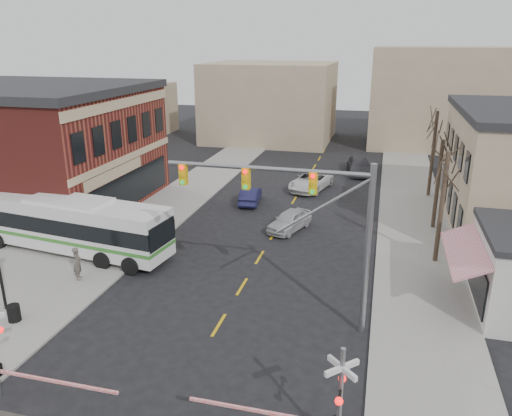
{
  "coord_description": "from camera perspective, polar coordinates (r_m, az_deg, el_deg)",
  "views": [
    {
      "loc": [
        6.86,
        -17.53,
        12.88
      ],
      "look_at": [
        -0.04,
        9.24,
        3.5
      ],
      "focal_mm": 35.0,
      "sensor_mm": 36.0,
      "label": 1
    }
  ],
  "objects": [
    {
      "name": "transit_bus",
      "position": [
        33.3,
        -20.32,
        -1.71
      ],
      "size": [
        13.46,
        4.55,
        3.4
      ],
      "color": "silver",
      "rests_on": "ground"
    },
    {
      "name": "car_b",
      "position": [
        41.09,
        -0.66,
        1.45
      ],
      "size": [
        1.9,
        4.23,
        1.35
      ],
      "primitive_type": "imported",
      "rotation": [
        0.0,
        0.0,
        3.26
      ],
      "color": "#19193E",
      "rests_on": "ground"
    },
    {
      "name": "car_a",
      "position": [
        35.37,
        3.86,
        -1.42
      ],
      "size": [
        3.01,
        4.53,
        1.43
      ],
      "primitive_type": "imported",
      "rotation": [
        0.0,
        0.0,
        -0.34
      ],
      "color": "#B0B0B5",
      "rests_on": "ground"
    },
    {
      "name": "rr_crossing_west",
      "position": [
        21.24,
        -27.08,
        -14.47
      ],
      "size": [
        5.6,
        1.36,
        4.0
      ],
      "color": "gray",
      "rests_on": "ground"
    },
    {
      "name": "sidewalk_east",
      "position": [
        39.75,
        17.45,
        -0.97
      ],
      "size": [
        5.0,
        60.0,
        0.12
      ],
      "primitive_type": "cube",
      "color": "gray",
      "rests_on": "ground"
    },
    {
      "name": "car_d",
      "position": [
        51.45,
        11.73,
        4.75
      ],
      "size": [
        3.04,
        5.72,
        1.58
      ],
      "primitive_type": "imported",
      "rotation": [
        0.0,
        0.0,
        0.16
      ],
      "color": "#3A3A3F",
      "rests_on": "ground"
    },
    {
      "name": "tree_east_c",
      "position": [
        44.68,
        19.54,
        5.83
      ],
      "size": [
        0.28,
        0.28,
        7.2
      ],
      "color": "#382B21",
      "rests_on": "sidewalk_east"
    },
    {
      "name": "ground",
      "position": [
        22.81,
        -5.93,
        -15.75
      ],
      "size": [
        160.0,
        160.0,
        0.0
      ],
      "primitive_type": "plane",
      "color": "black",
      "rests_on": "ground"
    },
    {
      "name": "traffic_signal_mast",
      "position": [
        22.07,
        6.13,
        -0.35
      ],
      "size": [
        9.33,
        0.3,
        8.0
      ],
      "color": "gray",
      "rests_on": "ground"
    },
    {
      "name": "trash_bin",
      "position": [
        26.84,
        -25.94,
        -10.74
      ],
      "size": [
        0.6,
        0.6,
        0.81
      ],
      "primitive_type": "cylinder",
      "color": "black",
      "rests_on": "sidewalk_west"
    },
    {
      "name": "pedestrian_far",
      "position": [
        33.36,
        -20.17,
        -3.2
      ],
      "size": [
        1.06,
        1.15,
        1.91
      ],
      "primitive_type": "imported",
      "rotation": [
        0.0,
        0.0,
        1.11
      ],
      "color": "#37335A",
      "rests_on": "sidewalk_west"
    },
    {
      "name": "tree_east_a",
      "position": [
        31.2,
        20.43,
        0.02
      ],
      "size": [
        0.28,
        0.28,
        6.75
      ],
      "color": "#382B21",
      "rests_on": "sidewalk_east"
    },
    {
      "name": "tree_east_b",
      "position": [
        37.02,
        20.05,
        2.54
      ],
      "size": [
        0.28,
        0.28,
        6.3
      ],
      "color": "#382B21",
      "rests_on": "sidewalk_east"
    },
    {
      "name": "car_c",
      "position": [
        45.14,
        6.28,
        3.07
      ],
      "size": [
        3.81,
        6.04,
        1.56
      ],
      "primitive_type": "imported",
      "rotation": [
        0.0,
        0.0,
        -0.23
      ],
      "color": "silver",
      "rests_on": "ground"
    },
    {
      "name": "sidewalk_west",
      "position": [
        42.9,
        -8.69,
        1.13
      ],
      "size": [
        5.0,
        60.0,
        0.12
      ],
      "primitive_type": "cube",
      "color": "gray",
      "rests_on": "ground"
    },
    {
      "name": "rr_crossing_east",
      "position": [
        17.14,
        8.03,
        -21.01
      ],
      "size": [
        5.6,
        1.36,
        4.0
      ],
      "color": "gray",
      "rests_on": "ground"
    },
    {
      "name": "pedestrian_near",
      "position": [
        29.56,
        -19.7,
        -5.97
      ],
      "size": [
        0.69,
        0.82,
        1.91
      ],
      "primitive_type": "imported",
      "rotation": [
        0.0,
        0.0,
        1.97
      ],
      "color": "#544A43",
      "rests_on": "sidewalk_west"
    }
  ]
}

